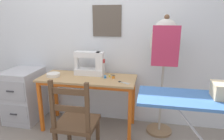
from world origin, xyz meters
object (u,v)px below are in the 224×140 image
(wooden_chair, at_px, (76,123))
(filing_cabinet, at_px, (24,95))
(fabric_bowl, at_px, (53,75))
(thread_spool_near_machine, at_px, (105,77))
(sewing_machine, at_px, (91,64))
(ironing_board, at_px, (218,105))
(scissors, at_px, (122,82))
(dress_form, at_px, (165,49))
(thread_spool_far_edge, at_px, (113,77))
(thread_spool_mid_table, at_px, (110,76))

(wooden_chair, distance_m, filing_cabinet, 1.22)
(fabric_bowl, height_order, thread_spool_near_machine, fabric_bowl)
(sewing_machine, xyz_separation_m, filing_cabinet, (-0.98, -0.08, -0.48))
(fabric_bowl, relative_size, wooden_chair, 0.19)
(ironing_board, bearing_deg, wooden_chair, 171.00)
(sewing_machine, distance_m, ironing_board, 1.57)
(wooden_chair, height_order, ironing_board, wooden_chair)
(sewing_machine, height_order, wooden_chair, sewing_machine)
(scissors, height_order, thread_spool_near_machine, thread_spool_near_machine)
(sewing_machine, xyz_separation_m, wooden_chair, (0.06, -0.73, -0.43))
(wooden_chair, xyz_separation_m, filing_cabinet, (-1.03, 0.65, -0.05))
(sewing_machine, xyz_separation_m, scissors, (0.44, -0.23, -0.14))
(sewing_machine, distance_m, dress_form, 0.94)
(thread_spool_far_edge, xyz_separation_m, ironing_board, (0.95, -0.81, 0.09))
(thread_spool_far_edge, xyz_separation_m, dress_form, (0.59, 0.06, 0.36))
(fabric_bowl, distance_m, scissors, 0.90)
(thread_spool_near_machine, height_order, filing_cabinet, thread_spool_near_machine)
(scissors, height_order, ironing_board, ironing_board)
(scissors, distance_m, wooden_chair, 0.70)
(sewing_machine, xyz_separation_m, ironing_board, (1.27, -0.92, -0.03))
(scissors, relative_size, thread_spool_mid_table, 4.61)
(fabric_bowl, height_order, ironing_board, ironing_board)
(fabric_bowl, xyz_separation_m, scissors, (0.90, -0.06, -0.02))
(scissors, relative_size, thread_spool_near_machine, 3.64)
(fabric_bowl, height_order, wooden_chair, wooden_chair)
(sewing_machine, xyz_separation_m, thread_spool_mid_table, (0.26, -0.06, -0.13))
(filing_cabinet, xyz_separation_m, dress_form, (1.88, 0.04, 0.72))
(dress_form, height_order, ironing_board, dress_form)
(thread_spool_mid_table, bearing_deg, sewing_machine, 167.30)
(filing_cabinet, bearing_deg, dress_form, 1.17)
(sewing_machine, bearing_deg, thread_spool_mid_table, -12.70)
(thread_spool_near_machine, bearing_deg, fabric_bowl, -175.17)
(thread_spool_mid_table, relative_size, thread_spool_far_edge, 0.72)
(sewing_machine, distance_m, wooden_chair, 0.85)
(ironing_board, bearing_deg, scissors, 139.68)
(fabric_bowl, xyz_separation_m, thread_spool_far_edge, (0.77, 0.06, -0.00))
(sewing_machine, relative_size, fabric_bowl, 2.36)
(thread_spool_near_machine, bearing_deg, thread_spool_mid_table, 49.63)
(sewing_machine, relative_size, thread_spool_mid_table, 12.36)
(thread_spool_far_edge, bearing_deg, filing_cabinet, 178.91)
(sewing_machine, height_order, scissors, sewing_machine)
(ironing_board, bearing_deg, thread_spool_far_edge, 139.37)
(thread_spool_mid_table, distance_m, filing_cabinet, 1.28)
(sewing_machine, bearing_deg, scissors, -27.01)
(sewing_machine, relative_size, wooden_chair, 0.44)
(fabric_bowl, relative_size, filing_cabinet, 0.23)
(thread_spool_mid_table, bearing_deg, dress_form, 1.09)
(fabric_bowl, distance_m, filing_cabinet, 0.64)
(filing_cabinet, bearing_deg, wooden_chair, -32.14)
(fabric_bowl, bearing_deg, filing_cabinet, 170.84)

